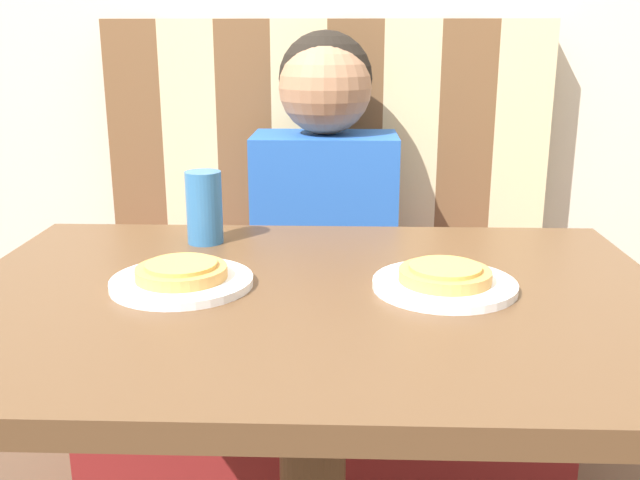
# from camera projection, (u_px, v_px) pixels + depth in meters

# --- Properties ---
(booth_seat) EXTENTS (1.10, 0.51, 0.46)m
(booth_seat) POSITION_uv_depth(u_px,v_px,m) (325.00, 398.00, 1.78)
(booth_seat) COLOR maroon
(booth_seat) RESTS_ON ground_plane
(booth_backrest) EXTENTS (1.10, 0.08, 0.68)m
(booth_backrest) POSITION_uv_depth(u_px,v_px,m) (327.00, 158.00, 1.83)
(booth_backrest) COLOR brown
(booth_backrest) RESTS_ON booth_seat
(dining_table) EXTENTS (1.02, 0.71, 0.75)m
(dining_table) POSITION_uv_depth(u_px,v_px,m) (312.00, 357.00, 1.03)
(dining_table) COLOR brown
(dining_table) RESTS_ON ground_plane
(person) EXTENTS (0.33, 0.23, 0.66)m
(person) POSITION_uv_depth(u_px,v_px,m) (325.00, 172.00, 1.63)
(person) COLOR #2356B2
(person) RESTS_ON booth_seat
(plate_left) EXTENTS (0.20, 0.20, 0.01)m
(plate_left) POSITION_uv_depth(u_px,v_px,m) (182.00, 282.00, 1.02)
(plate_left) COLOR white
(plate_left) RESTS_ON dining_table
(plate_right) EXTENTS (0.20, 0.20, 0.01)m
(plate_right) POSITION_uv_depth(u_px,v_px,m) (444.00, 285.00, 1.00)
(plate_right) COLOR white
(plate_right) RESTS_ON dining_table
(pizza_left) EXTENTS (0.13, 0.13, 0.02)m
(pizza_left) POSITION_uv_depth(u_px,v_px,m) (181.00, 271.00, 1.01)
(pizza_left) COLOR #C68E47
(pizza_left) RESTS_ON plate_left
(pizza_right) EXTENTS (0.13, 0.13, 0.02)m
(pizza_right) POSITION_uv_depth(u_px,v_px,m) (445.00, 274.00, 1.00)
(pizza_right) COLOR #C68E47
(pizza_right) RESTS_ON plate_right
(drinking_cup) EXTENTS (0.06, 0.06, 0.12)m
(drinking_cup) POSITION_uv_depth(u_px,v_px,m) (204.00, 207.00, 1.22)
(drinking_cup) COLOR #2D669E
(drinking_cup) RESTS_ON dining_table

